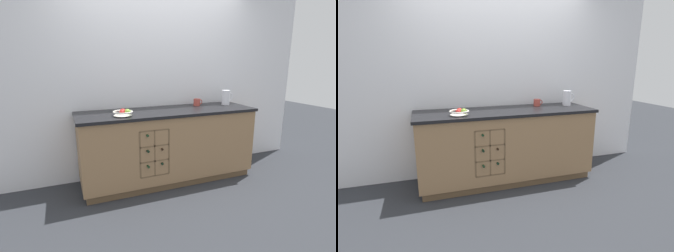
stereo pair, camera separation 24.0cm
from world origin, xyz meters
The scene contains 6 objects.
ground_plane centered at (0.00, 0.00, 0.00)m, with size 14.00×14.00×0.00m, color #2D3035.
back_wall centered at (0.00, 0.39, 1.27)m, with size 4.60×0.06×2.55m, color white.
kitchen_island centered at (0.00, 0.00, 0.47)m, with size 2.24×0.70×0.93m.
fruit_bowl centered at (-0.60, -0.14, 0.97)m, with size 0.22×0.22×0.08m.
white_pitcher centered at (0.91, 0.08, 1.04)m, with size 0.17×0.11×0.20m.
ceramic_mug centered at (0.50, 0.17, 0.98)m, with size 0.13×0.09×0.09m.
Camera 2 is at (-0.99, -3.07, 1.53)m, focal length 28.00 mm.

